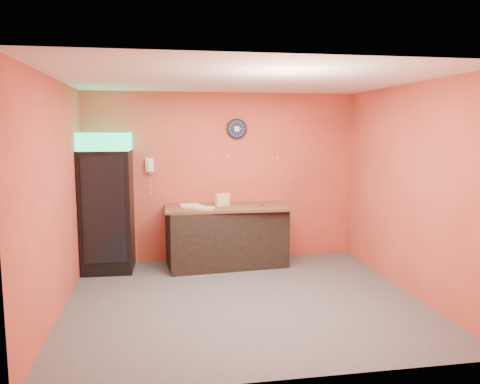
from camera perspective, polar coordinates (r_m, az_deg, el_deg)
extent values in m
plane|color=#47474C|center=(6.24, 0.39, -12.96)|extent=(4.50, 4.50, 0.00)
cube|color=#D6543C|center=(7.85, -2.14, 1.83)|extent=(4.50, 0.02, 2.80)
cube|color=#D6543C|center=(5.93, -21.53, -0.59)|extent=(0.02, 4.00, 2.80)
cube|color=#D6543C|center=(6.66, 19.84, 0.33)|extent=(0.02, 4.00, 2.80)
cube|color=white|center=(5.87, 0.42, 13.57)|extent=(4.50, 4.00, 0.02)
cube|color=black|center=(7.55, -15.84, -2.23)|extent=(0.77, 0.77, 1.88)
cube|color=#1BE986|center=(7.45, -16.14, 5.93)|extent=(0.77, 0.77, 0.27)
cube|color=black|center=(7.16, -16.11, -2.11)|extent=(0.62, 0.04, 1.61)
cube|color=black|center=(7.60, -1.69, -5.50)|extent=(1.93, 0.98, 0.94)
cylinder|color=black|center=(7.82, -0.42, 7.72)|extent=(0.34, 0.05, 0.34)
cylinder|color=#0F1433|center=(7.80, -0.38, 7.72)|extent=(0.29, 0.01, 0.29)
cube|color=white|center=(7.79, -0.38, 7.72)|extent=(0.08, 0.00, 0.08)
cube|color=white|center=(7.73, -10.96, 3.22)|extent=(0.12, 0.07, 0.23)
cube|color=white|center=(7.68, -10.97, 3.19)|extent=(0.05, 0.04, 0.19)
cube|color=brown|center=(7.50, -1.70, -1.87)|extent=(1.95, 0.93, 0.04)
cube|color=beige|center=(7.52, -2.12, -1.51)|extent=(0.25, 0.17, 0.05)
cube|color=beige|center=(7.51, -2.13, -1.14)|extent=(0.25, 0.17, 0.05)
cube|color=beige|center=(7.50, -2.13, -0.76)|extent=(0.25, 0.17, 0.05)
cube|color=beige|center=(7.49, -2.13, -0.39)|extent=(0.25, 0.17, 0.05)
cube|color=silver|center=(7.36, -5.61, -1.77)|extent=(0.31, 0.18, 0.04)
cube|color=silver|center=(7.19, -4.36, -1.97)|extent=(0.32, 0.24, 0.04)
cube|color=silver|center=(7.49, -6.16, -1.60)|extent=(0.32, 0.16, 0.04)
cylinder|color=silver|center=(7.66, -2.07, -1.30)|extent=(0.06, 0.06, 0.06)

